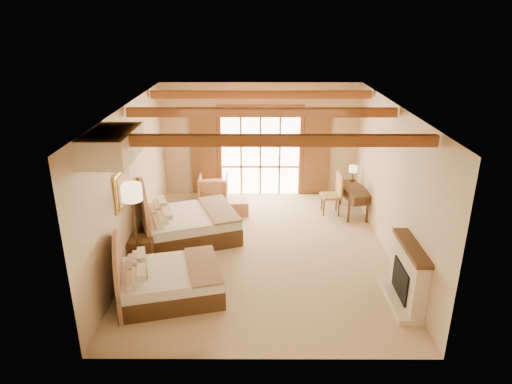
{
  "coord_description": "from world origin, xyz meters",
  "views": [
    {
      "loc": [
        -0.08,
        -9.05,
        4.87
      ],
      "look_at": [
        -0.11,
        0.2,
        1.3
      ],
      "focal_mm": 32.0,
      "sensor_mm": 36.0,
      "label": 1
    }
  ],
  "objects_px": {
    "bed_near": "(162,279)",
    "bed_far": "(183,222)",
    "armchair": "(213,188)",
    "desk": "(353,200)",
    "nightstand": "(142,251)"
  },
  "relations": [
    {
      "from": "armchair",
      "to": "desk",
      "type": "distance_m",
      "value": 3.86
    },
    {
      "from": "bed_near",
      "to": "nightstand",
      "type": "xyz_separation_m",
      "value": [
        -0.66,
        1.21,
        -0.08
      ]
    },
    {
      "from": "bed_near",
      "to": "nightstand",
      "type": "bearing_deg",
      "value": 104.86
    },
    {
      "from": "armchair",
      "to": "desk",
      "type": "relative_size",
      "value": 0.59
    },
    {
      "from": "bed_near",
      "to": "desk",
      "type": "xyz_separation_m",
      "value": [
        4.27,
        3.87,
        0.0
      ]
    },
    {
      "from": "bed_near",
      "to": "bed_far",
      "type": "bearing_deg",
      "value": 75.79
    },
    {
      "from": "armchair",
      "to": "bed_near",
      "type": "bearing_deg",
      "value": 81.89
    },
    {
      "from": "bed_near",
      "to": "armchair",
      "type": "distance_m",
      "value": 4.75
    },
    {
      "from": "armchair",
      "to": "bed_far",
      "type": "bearing_deg",
      "value": 76.3
    },
    {
      "from": "armchair",
      "to": "nightstand",
      "type": "bearing_deg",
      "value": 69.55
    },
    {
      "from": "bed_far",
      "to": "nightstand",
      "type": "height_order",
      "value": "bed_far"
    },
    {
      "from": "bed_far",
      "to": "armchair",
      "type": "xyz_separation_m",
      "value": [
        0.49,
        2.37,
        -0.05
      ]
    },
    {
      "from": "armchair",
      "to": "desk",
      "type": "height_order",
      "value": "armchair"
    },
    {
      "from": "bed_near",
      "to": "nightstand",
      "type": "distance_m",
      "value": 1.39
    },
    {
      "from": "bed_far",
      "to": "nightstand",
      "type": "distance_m",
      "value": 1.33
    }
  ]
}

